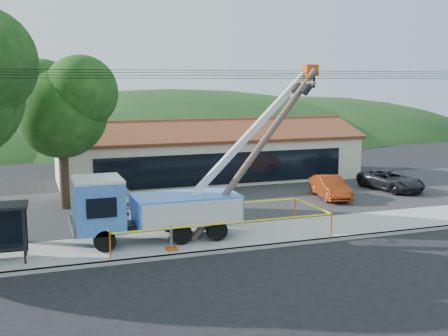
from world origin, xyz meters
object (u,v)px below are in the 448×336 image
car_silver (114,210)px  car_dark (390,191)px  leaning_pole (261,145)px  utility_truck (153,206)px  car_red (330,200)px

car_silver → car_dark: car_silver is taller
leaning_pole → car_dark: 15.51m
utility_truck → car_dark: (17.97, 6.72, -1.78)m
car_silver → car_red: (13.41, -1.66, 0.00)m
leaning_pole → car_red: size_ratio=1.89×
utility_truck → car_dark: bearing=20.5°
utility_truck → car_red: 14.03m
leaning_pole → car_dark: (12.87, 7.41, -4.47)m
utility_truck → car_silver: size_ratio=2.69×
leaning_pole → car_dark: size_ratio=1.63×
car_silver → car_red: size_ratio=1.04×
car_dark → utility_truck: bearing=-167.5°
leaning_pole → car_silver: (-5.82, 8.10, -4.47)m
leaning_pole → car_red: bearing=40.3°
utility_truck → leaning_pole: 5.80m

